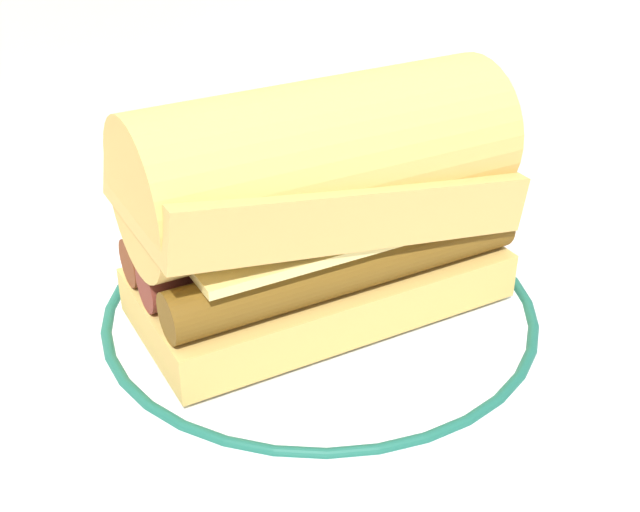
% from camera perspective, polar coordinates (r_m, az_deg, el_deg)
% --- Properties ---
extents(ground_plane, '(1.50, 1.50, 0.00)m').
position_cam_1_polar(ground_plane, '(0.47, 4.96, -5.28)').
color(ground_plane, beige).
extents(plate, '(0.26, 0.26, 0.01)m').
position_cam_1_polar(plate, '(0.47, 0.00, -3.92)').
color(plate, white).
rests_on(plate, ground_plane).
extents(sausage_sandwich, '(0.21, 0.12, 0.13)m').
position_cam_1_polar(sausage_sandwich, '(0.43, 0.00, 3.82)').
color(sausage_sandwich, tan).
rests_on(sausage_sandwich, plate).
extents(drinking_glass, '(0.06, 0.06, 0.10)m').
position_cam_1_polar(drinking_glass, '(0.63, 13.06, 8.06)').
color(drinking_glass, silver).
rests_on(drinking_glass, ground_plane).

